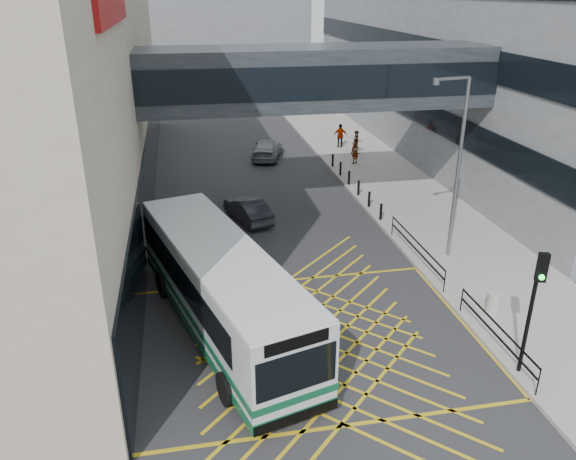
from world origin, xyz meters
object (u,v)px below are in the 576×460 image
car_silver (267,148)px  bus (220,286)px  street_lamp (456,159)px  pedestrian_a (355,151)px  litter_bin (493,303)px  pedestrian_c (340,136)px  pedestrian_b (357,143)px  traffic_light (535,297)px  car_white (226,270)px  car_dark (248,210)px

car_silver → bus: bearing=93.4°
street_lamp → pedestrian_a: street_lamp is taller
litter_bin → pedestrian_c: 24.80m
pedestrian_b → traffic_light: bearing=-100.9°
car_white → street_lamp: (10.27, 0.79, 4.05)m
car_silver → litter_bin: car_silver is taller
street_lamp → pedestrian_b: street_lamp is taller
bus → pedestrian_a: bus is taller
car_silver → pedestrian_b: size_ratio=2.65×
car_white → pedestrian_b: pedestrian_b is taller
street_lamp → pedestrian_a: bearing=78.5°
car_silver → pedestrian_c: (6.01, 1.37, 0.34)m
street_lamp → pedestrian_b: 18.01m
car_silver → traffic_light: bearing=115.1°
car_white → litter_bin: (9.85, -4.28, -0.18)m
litter_bin → pedestrian_c: pedestrian_c is taller
car_silver → litter_bin: bearing=118.8°
pedestrian_a → litter_bin: bearing=48.2°
bus → car_dark: size_ratio=2.94×
car_dark → pedestrian_b: bearing=-147.7°
car_white → street_lamp: street_lamp is taller
traffic_light → bus: bearing=169.8°
traffic_light → litter_bin: 4.40m
traffic_light → car_silver: bearing=115.5°
car_silver → pedestrian_a: 6.61m
car_dark → car_silver: (2.93, 11.97, 0.08)m
street_lamp → pedestrian_a: 15.67m
bus → car_silver: size_ratio=2.59×
car_white → litter_bin: 10.74m
bus → car_silver: (5.18, 22.23, -1.05)m
street_lamp → traffic_light: bearing=-109.8°
bus → pedestrian_b: size_ratio=6.88×
traffic_light → pedestrian_c: bearing=103.0°
street_lamp → pedestrian_c: size_ratio=4.50×
pedestrian_a → pedestrian_b: bearing=-150.2°
litter_bin → pedestrian_a: size_ratio=0.49×
bus → car_silver: 22.85m
car_white → traffic_light: bearing=116.4°
traffic_light → pedestrian_b: (2.56, 26.18, -1.96)m
street_lamp → litter_bin: (-0.41, -5.07, -4.23)m
pedestrian_a → pedestrian_c: 4.51m
street_lamp → car_dark: bearing=132.5°
car_silver → street_lamp: size_ratio=0.57×
litter_bin → car_white: bearing=156.5°
car_silver → pedestrian_b: pedestrian_b is taller
pedestrian_a → car_silver: bearing=-68.3°
car_white → car_silver: car_white is taller
car_white → car_silver: 19.72m
car_dark → bus: bearing=60.6°
bus → car_white: (0.44, 3.10, -1.01)m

